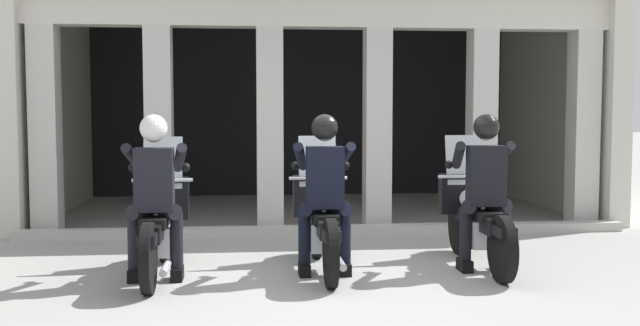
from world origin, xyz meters
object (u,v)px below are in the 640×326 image
at_px(police_officer_left, 155,183).
at_px(motorcycle_center, 322,220).
at_px(motorcycle_left, 159,224).
at_px(police_officer_center, 325,180).
at_px(motorcycle_right, 476,218).
at_px(police_officer_right, 485,178).

height_order(police_officer_left, motorcycle_center, police_officer_left).
relative_size(motorcycle_left, police_officer_center, 1.29).
xyz_separation_m(police_officer_center, motorcycle_right, (1.63, 0.31, -0.44)).
bearing_deg(motorcycle_center, police_officer_right, -5.49).
relative_size(motorcycle_right, police_officer_right, 1.29).
height_order(police_officer_left, motorcycle_right, police_officer_left).
distance_m(motorcycle_left, police_officer_right, 3.29).
height_order(police_officer_center, police_officer_right, same).
height_order(motorcycle_left, police_officer_left, police_officer_left).
distance_m(motorcycle_left, motorcycle_right, 3.25).
relative_size(motorcycle_left, motorcycle_center, 1.00).
height_order(motorcycle_left, motorcycle_right, same).
xyz_separation_m(motorcycle_center, motorcycle_right, (1.63, 0.03, 0.00)).
relative_size(police_officer_center, motorcycle_right, 0.78).
xyz_separation_m(police_officer_center, police_officer_right, (1.63, 0.03, 0.00)).
bearing_deg(police_officer_right, police_officer_center, 178.93).
height_order(motorcycle_left, motorcycle_center, same).
bearing_deg(police_officer_center, police_officer_right, 4.44).
bearing_deg(motorcycle_right, motorcycle_left, 179.64).
distance_m(motorcycle_center, police_officer_right, 1.70).
bearing_deg(police_officer_left, motorcycle_left, 98.64).
distance_m(police_officer_center, motorcycle_right, 1.71).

